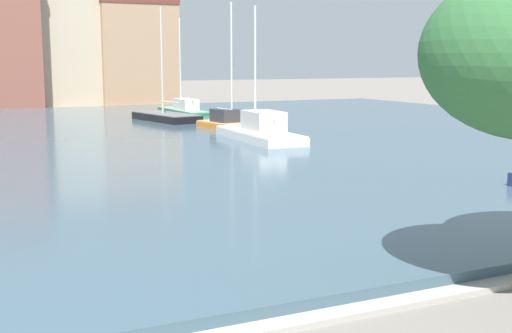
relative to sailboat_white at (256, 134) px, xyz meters
name	(u,v)px	position (x,y,z in m)	size (l,w,h in m)	color
harbor_water	(53,144)	(-10.39, 3.86, -0.46)	(78.10, 54.66, 0.35)	#3D5666
quay_edge_coping	(307,320)	(-10.39, -23.72, -0.58)	(78.10, 0.50, 0.12)	#ADA89E
sailboat_white	(256,134)	(0.00, 0.00, 0.00)	(2.68, 8.82, 7.66)	white
sailboat_black	(162,119)	(-1.07, 13.67, -0.16)	(3.54, 7.70, 8.48)	black
sailboat_orange	(232,126)	(1.01, 5.63, -0.09)	(2.66, 6.12, 8.31)	orange
sailboat_green	(181,110)	(2.92, 20.65, -0.14)	(1.92, 9.63, 8.22)	#236B42
townhouse_narrow_midrow	(67,49)	(-3.66, 36.04, 5.13)	(7.72, 5.35, 11.51)	#C6B293
townhouse_corner_house	(132,52)	(3.20, 36.55, 4.93)	(8.07, 7.74, 11.10)	tan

